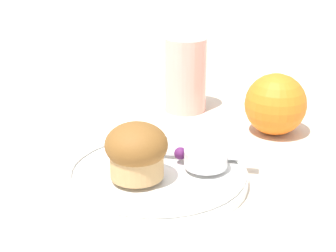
{
  "coord_description": "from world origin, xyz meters",
  "views": [
    {
      "loc": [
        0.36,
        -0.48,
        0.31
      ],
      "look_at": [
        0.01,
        0.04,
        0.06
      ],
      "focal_mm": 60.0,
      "sensor_mm": 36.0,
      "label": 1
    }
  ],
  "objects_px": {
    "muffin": "(136,151)",
    "orange_fruit": "(276,104)",
    "juice_glass": "(185,74)",
    "butter_knife": "(187,153)"
  },
  "relations": [
    {
      "from": "muffin",
      "to": "juice_glass",
      "type": "distance_m",
      "value": 0.28
    },
    {
      "from": "juice_glass",
      "to": "muffin",
      "type": "bearing_deg",
      "value": -69.03
    },
    {
      "from": "orange_fruit",
      "to": "juice_glass",
      "type": "xyz_separation_m",
      "value": [
        -0.16,
        0.01,
        0.01
      ]
    },
    {
      "from": "orange_fruit",
      "to": "juice_glass",
      "type": "bearing_deg",
      "value": 176.09
    },
    {
      "from": "muffin",
      "to": "butter_knife",
      "type": "distance_m",
      "value": 0.09
    },
    {
      "from": "muffin",
      "to": "butter_knife",
      "type": "xyz_separation_m",
      "value": [
        0.02,
        0.08,
        -0.03
      ]
    },
    {
      "from": "muffin",
      "to": "orange_fruit",
      "type": "distance_m",
      "value": 0.25
    },
    {
      "from": "orange_fruit",
      "to": "juice_glass",
      "type": "relative_size",
      "value": 0.75
    },
    {
      "from": "orange_fruit",
      "to": "juice_glass",
      "type": "height_order",
      "value": "juice_glass"
    },
    {
      "from": "butter_knife",
      "to": "juice_glass",
      "type": "height_order",
      "value": "juice_glass"
    }
  ]
}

